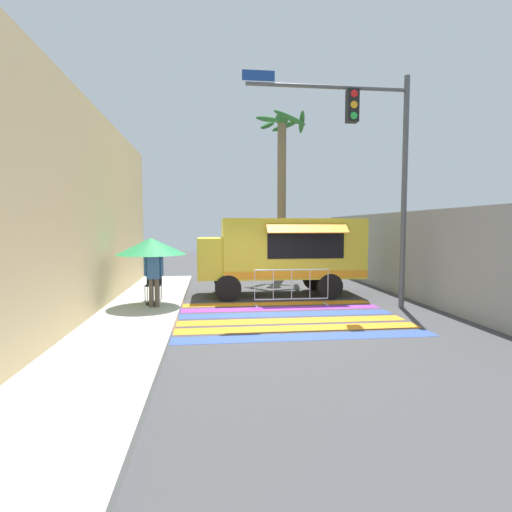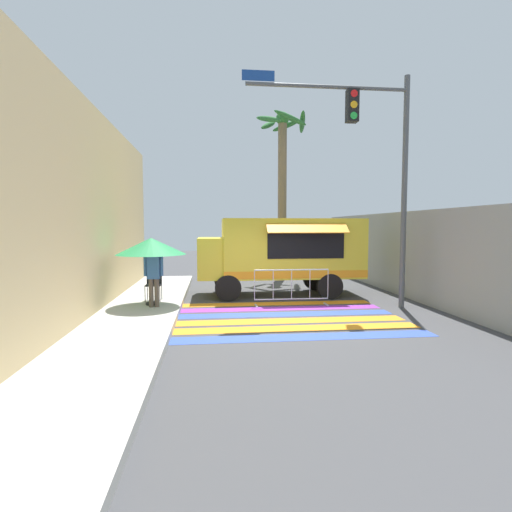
{
  "view_description": "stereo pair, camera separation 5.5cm",
  "coord_description": "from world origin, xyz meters",
  "views": [
    {
      "loc": [
        -1.78,
        -10.18,
        2.39
      ],
      "look_at": [
        -0.33,
        2.33,
        1.47
      ],
      "focal_mm": 28.0,
      "sensor_mm": 36.0,
      "label": 1
    },
    {
      "loc": [
        -1.73,
        -10.18,
        2.39
      ],
      "look_at": [
        -0.33,
        2.33,
        1.47
      ],
      "focal_mm": 28.0,
      "sensor_mm": 36.0,
      "label": 2
    }
  ],
  "objects": [
    {
      "name": "food_truck",
      "position": [
        0.59,
        3.49,
        1.58
      ],
      "size": [
        5.59,
        2.59,
        2.66
      ],
      "color": "yellow",
      "rests_on": "ground_plane"
    },
    {
      "name": "crosswalk_painted",
      "position": [
        0.0,
        0.03,
        0.0
      ],
      "size": [
        6.4,
        4.36,
        0.01
      ],
      "color": "#334FB2",
      "rests_on": "ground_plane"
    },
    {
      "name": "sidewalk_left",
      "position": [
        -4.81,
        0.0,
        0.09
      ],
      "size": [
        4.4,
        16.0,
        0.17
      ],
      "color": "#B7B5AD",
      "rests_on": "ground_plane"
    },
    {
      "name": "folding_chair",
      "position": [
        -3.47,
        2.03,
        0.73
      ],
      "size": [
        0.45,
        0.45,
        0.93
      ],
      "rotation": [
        0.0,
        0.0,
        0.39
      ],
      "color": "#4C4C51",
      "rests_on": "sidewalk_left"
    },
    {
      "name": "concrete_wall_right",
      "position": [
        4.87,
        3.0,
        1.45
      ],
      "size": [
        0.2,
        16.0,
        2.9
      ],
      "color": "gray",
      "rests_on": "ground_plane"
    },
    {
      "name": "building_left_facade",
      "position": [
        -4.83,
        0.0,
        2.75
      ],
      "size": [
        0.25,
        16.0,
        5.51
      ],
      "color": "#DBBC84",
      "rests_on": "ground_plane"
    },
    {
      "name": "palm_tree",
      "position": [
        1.52,
        7.98,
        4.91
      ],
      "size": [
        2.42,
        2.3,
        7.58
      ],
      "color": "#7A664C",
      "rests_on": "ground_plane"
    },
    {
      "name": "ground_plane",
      "position": [
        0.0,
        0.0,
        0.0
      ],
      "size": [
        60.0,
        60.0,
        0.0
      ],
      "primitive_type": "plane",
      "color": "#424244"
    },
    {
      "name": "barricade_front",
      "position": [
        0.67,
        1.59,
        0.56
      ],
      "size": [
        2.29,
        0.44,
        1.11
      ],
      "color": "#B7BABF",
      "rests_on": "ground_plane"
    },
    {
      "name": "traffic_signal_pole",
      "position": [
        2.95,
        0.97,
        4.57
      ],
      "size": [
        4.82,
        0.29,
        6.7
      ],
      "color": "#515456",
      "rests_on": "ground_plane"
    },
    {
      "name": "patio_umbrella",
      "position": [
        -3.43,
        1.33,
        1.83
      ],
      "size": [
        1.96,
        1.96,
        1.91
      ],
      "color": "black",
      "rests_on": "sidewalk_left"
    },
    {
      "name": "vendor_person",
      "position": [
        -3.33,
        0.99,
        1.12
      ],
      "size": [
        0.53,
        0.22,
        1.67
      ],
      "rotation": [
        0.0,
        0.0,
        0.02
      ],
      "color": "brown",
      "rests_on": "sidewalk_left"
    }
  ]
}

